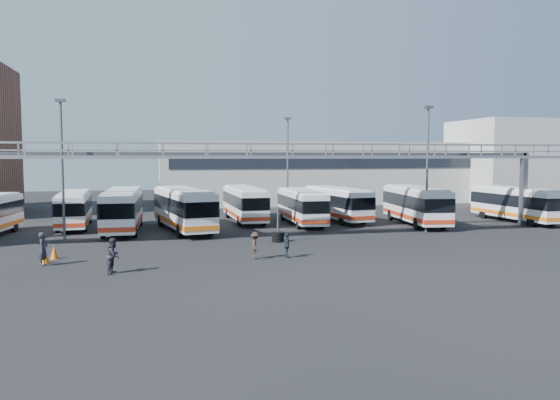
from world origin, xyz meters
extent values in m
plane|color=black|center=(0.00, 0.00, 0.00)|extent=(140.00, 140.00, 0.00)
cube|color=#919399|center=(0.00, 5.00, 6.10)|extent=(50.00, 1.80, 0.22)
cube|color=#919399|center=(0.00, 4.15, 7.05)|extent=(50.00, 0.10, 0.10)
cube|color=#919399|center=(0.00, 5.85, 7.05)|extent=(50.00, 0.10, 0.10)
cube|color=#4C4F54|center=(0.00, 9.00, 6.30)|extent=(45.00, 0.50, 0.35)
cube|color=#9E9E99|center=(12.00, 38.00, 4.00)|extent=(42.00, 14.00, 8.00)
cube|color=#B2B2AD|center=(38.00, 32.00, 5.50)|extent=(14.00, 12.00, 11.00)
cylinder|color=#4C4F54|center=(-16.00, 8.00, 5.00)|extent=(0.18, 0.18, 10.00)
cube|color=#4C4F54|center=(-16.00, 8.00, 10.10)|extent=(0.70, 0.35, 0.22)
cylinder|color=#4C4F54|center=(12.00, 7.00, 5.00)|extent=(0.18, 0.18, 10.00)
cube|color=#4C4F54|center=(12.00, 7.00, 10.10)|extent=(0.70, 0.35, 0.22)
cylinder|color=#4C4F54|center=(4.00, 22.00, 5.00)|extent=(0.18, 0.18, 10.00)
cube|color=#4C4F54|center=(4.00, 22.00, 10.10)|extent=(0.70, 0.35, 0.22)
cylinder|color=black|center=(-20.81, 14.38, 0.47)|extent=(0.40, 0.97, 0.95)
cube|color=silver|center=(-16.41, 16.29, 1.69)|extent=(2.84, 10.28, 2.54)
cube|color=black|center=(-16.41, 16.29, 1.99)|extent=(2.91, 10.34, 1.02)
cube|color=#B73116|center=(-16.41, 16.29, 0.79)|extent=(2.90, 10.33, 0.32)
cube|color=silver|center=(-16.41, 16.29, 3.03)|extent=(2.56, 9.25, 0.15)
cylinder|color=black|center=(-17.28, 12.99, 0.46)|extent=(0.33, 0.94, 0.92)
cylinder|color=black|center=(-15.21, 13.10, 0.46)|extent=(0.33, 0.94, 0.92)
cylinder|color=black|center=(-17.62, 19.49, 0.46)|extent=(0.33, 0.94, 0.92)
cylinder|color=black|center=(-15.55, 19.60, 0.46)|extent=(0.33, 0.94, 0.92)
cube|color=silver|center=(-12.17, 12.68, 1.87)|extent=(2.89, 11.37, 2.82)
cube|color=black|center=(-12.17, 12.68, 2.21)|extent=(2.96, 11.43, 1.13)
cube|color=#B73116|center=(-12.17, 12.68, 0.87)|extent=(2.95, 11.42, 0.36)
cube|color=silver|center=(-12.17, 12.68, 3.37)|extent=(2.60, 10.23, 0.16)
cylinder|color=black|center=(-13.44, 9.10, 0.51)|extent=(0.34, 1.04, 1.03)
cylinder|color=black|center=(-11.11, 9.03, 0.51)|extent=(0.34, 1.04, 1.03)
cylinder|color=black|center=(-13.23, 16.32, 0.51)|extent=(0.34, 1.04, 1.03)
cylinder|color=black|center=(-10.91, 16.26, 0.51)|extent=(0.34, 1.04, 1.03)
cube|color=silver|center=(-7.31, 11.97, 1.91)|extent=(4.66, 11.77, 2.87)
cube|color=black|center=(-7.31, 11.97, 2.25)|extent=(4.73, 11.84, 1.15)
cube|color=orange|center=(-7.31, 11.97, 0.89)|extent=(4.72, 11.83, 0.37)
cube|color=silver|center=(-7.31, 11.97, 3.43)|extent=(4.20, 10.59, 0.17)
cylinder|color=black|center=(-7.81, 8.14, 0.52)|extent=(0.50, 1.08, 1.04)
cylinder|color=black|center=(-5.48, 8.57, 0.52)|extent=(0.50, 1.08, 1.04)
cylinder|color=black|center=(-9.15, 15.37, 0.52)|extent=(0.50, 1.08, 1.04)
cylinder|color=black|center=(-6.82, 15.80, 0.52)|extent=(0.50, 1.08, 1.04)
cube|color=silver|center=(-1.36, 17.21, 1.78)|extent=(2.66, 10.77, 2.68)
cube|color=black|center=(-1.36, 17.21, 2.10)|extent=(2.72, 10.83, 1.07)
cube|color=#B73116|center=(-1.36, 17.21, 0.83)|extent=(2.71, 10.82, 0.34)
cube|color=silver|center=(-1.36, 17.21, 3.20)|extent=(2.40, 9.70, 0.16)
cylinder|color=black|center=(-2.38, 13.76, 0.49)|extent=(0.31, 0.98, 0.97)
cylinder|color=black|center=(-0.19, 13.81, 0.49)|extent=(0.31, 0.98, 0.97)
cylinder|color=black|center=(-2.53, 20.62, 0.49)|extent=(0.31, 0.98, 0.97)
cylinder|color=black|center=(-0.33, 20.67, 0.49)|extent=(0.31, 0.98, 0.97)
cube|color=silver|center=(3.34, 14.04, 1.70)|extent=(2.59, 10.30, 2.56)
cube|color=black|center=(3.34, 14.04, 2.00)|extent=(2.65, 10.36, 1.02)
cube|color=#B73116|center=(3.34, 14.04, 0.79)|extent=(2.64, 10.35, 0.33)
cube|color=silver|center=(3.34, 14.04, 3.05)|extent=(2.33, 9.27, 0.15)
cylinder|color=black|center=(2.22, 10.79, 0.47)|extent=(0.30, 0.94, 0.93)
cylinder|color=black|center=(4.30, 10.74, 0.47)|extent=(0.30, 0.94, 0.93)
cylinder|color=black|center=(2.39, 17.35, 0.47)|extent=(0.30, 0.94, 0.93)
cylinder|color=black|center=(4.47, 17.29, 0.47)|extent=(0.30, 0.94, 0.93)
cube|color=silver|center=(7.32, 15.93, 1.73)|extent=(3.73, 10.65, 2.61)
cube|color=black|center=(7.32, 15.93, 2.04)|extent=(3.80, 10.72, 1.04)
cube|color=#B73116|center=(7.32, 15.93, 0.81)|extent=(3.79, 10.71, 0.33)
cube|color=silver|center=(7.32, 15.93, 3.11)|extent=(3.36, 9.59, 0.15)
cylinder|color=black|center=(6.71, 12.48, 0.47)|extent=(0.41, 0.98, 0.95)
cylinder|color=black|center=(8.82, 12.76, 0.47)|extent=(0.41, 0.98, 0.95)
cylinder|color=black|center=(5.83, 19.09, 0.47)|extent=(0.41, 0.98, 0.95)
cylinder|color=black|center=(7.94, 19.38, 0.47)|extent=(0.41, 0.98, 0.95)
cube|color=silver|center=(13.40, 11.69, 1.85)|extent=(3.81, 11.36, 2.79)
cube|color=black|center=(13.40, 11.69, 2.18)|extent=(3.88, 11.43, 1.11)
cube|color=#B73116|center=(13.40, 11.69, 0.86)|extent=(3.87, 11.42, 0.35)
cube|color=silver|center=(13.40, 11.69, 3.32)|extent=(3.43, 10.23, 0.16)
cylinder|color=black|center=(11.84, 8.28, 0.51)|extent=(0.42, 1.04, 1.01)
cylinder|color=black|center=(14.12, 8.02, 0.51)|extent=(0.42, 1.04, 1.01)
cylinder|color=black|center=(12.67, 15.37, 0.51)|extent=(0.42, 1.04, 1.01)
cylinder|color=black|center=(14.95, 15.10, 0.51)|extent=(0.42, 1.04, 1.01)
cube|color=silver|center=(23.52, 11.30, 1.76)|extent=(2.85, 10.68, 2.65)
cube|color=black|center=(23.52, 11.30, 2.07)|extent=(2.92, 10.75, 1.06)
cube|color=orange|center=(23.52, 11.30, 0.82)|extent=(2.91, 10.73, 0.34)
cube|color=silver|center=(23.52, 11.30, 3.16)|extent=(2.57, 9.61, 0.15)
cylinder|color=black|center=(22.59, 7.86, 0.48)|extent=(0.33, 0.97, 0.96)
cylinder|color=black|center=(24.75, 7.96, 0.48)|extent=(0.33, 0.97, 0.96)
cylinder|color=black|center=(22.30, 14.64, 0.48)|extent=(0.33, 0.97, 0.96)
cylinder|color=black|center=(24.46, 14.73, 0.48)|extent=(0.33, 0.97, 0.96)
imported|color=#22222A|center=(-15.76, -0.95, 0.95)|extent=(0.57, 0.76, 1.90)
imported|color=#2A2432|center=(-11.75, -3.94, 0.94)|extent=(0.98, 1.10, 1.88)
imported|color=#2E221E|center=(-3.77, -1.67, 0.82)|extent=(0.67, 1.09, 1.64)
imported|color=#1C2633|center=(-1.82, -1.68, 0.77)|extent=(0.41, 0.91, 1.53)
cone|color=#D7640B|center=(-15.78, -0.33, 0.37)|extent=(0.57, 0.57, 0.73)
cone|color=#D7640B|center=(-15.56, 1.13, 0.38)|extent=(0.58, 0.58, 0.77)
cylinder|color=black|center=(-1.00, 4.50, 0.13)|extent=(0.89, 0.89, 0.21)
cylinder|color=black|center=(-1.00, 4.50, 0.36)|extent=(0.89, 0.89, 0.21)
cylinder|color=black|center=(-1.00, 4.50, 0.59)|extent=(0.89, 0.89, 0.21)
cylinder|color=#4C4F54|center=(-1.00, 4.50, 1.27)|extent=(0.13, 0.13, 2.55)
camera|label=1|loc=(-9.57, -33.48, 6.13)|focal=35.00mm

